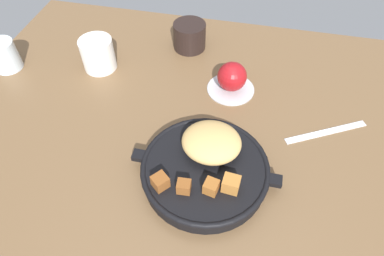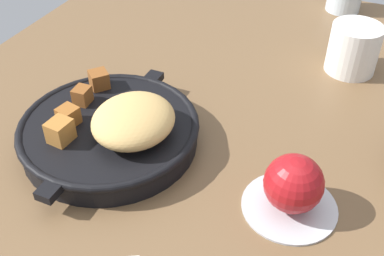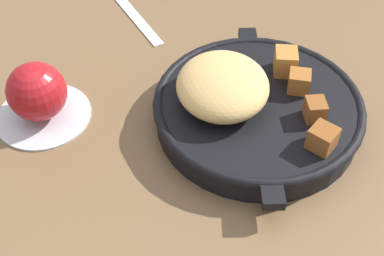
{
  "view_description": "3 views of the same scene",
  "coord_description": "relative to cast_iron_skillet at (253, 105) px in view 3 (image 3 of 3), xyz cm",
  "views": [
    {
      "loc": [
        11.4,
        -48.3,
        58.62
      ],
      "look_at": [
        1.59,
        -3.9,
        5.27
      ],
      "focal_mm": 31.36,
      "sensor_mm": 36.0,
      "label": 1
    },
    {
      "loc": [
        48.38,
        20.18,
        45.1
      ],
      "look_at": [
        2.89,
        -0.06,
        4.34
      ],
      "focal_mm": 44.17,
      "sensor_mm": 36.0,
      "label": 2
    },
    {
      "loc": [
        -38.6,
        -2.73,
        45.98
      ],
      "look_at": [
        1.56,
        -3.45,
        3.67
      ],
      "focal_mm": 47.73,
      "sensor_mm": 36.0,
      "label": 3
    }
  ],
  "objects": [
    {
      "name": "red_apple",
      "position": [
        1.43,
        26.22,
        1.4
      ],
      "size": [
        7.31,
        7.31,
        7.31
      ],
      "primitive_type": "sphere",
      "color": "maroon",
      "rests_on": "saucer_plate"
    },
    {
      "name": "ground_plane",
      "position": [
        -6.01,
        10.95,
        -4.05
      ],
      "size": [
        117.64,
        92.6,
        2.4
      ],
      "primitive_type": "cube",
      "color": "brown"
    },
    {
      "name": "butter_knife",
      "position": [
        24.66,
        16.73,
        -2.67
      ],
      "size": [
        18.44,
        10.95,
        0.36
      ],
      "primitive_type": "cube",
      "rotation": [
        0.0,
        0.0,
        0.5
      ],
      "color": "silver",
      "rests_on": "ground_plane"
    },
    {
      "name": "saucer_plate",
      "position": [
        1.43,
        26.22,
        -2.55
      ],
      "size": [
        11.98,
        11.98,
        0.6
      ],
      "primitive_type": "cylinder",
      "color": "#B7BABF",
      "rests_on": "ground_plane"
    },
    {
      "name": "cast_iron_skillet",
      "position": [
        0.0,
        0.0,
        0.0
      ],
      "size": [
        30.05,
        25.69,
        8.23
      ],
      "color": "black",
      "rests_on": "ground_plane"
    }
  ]
}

